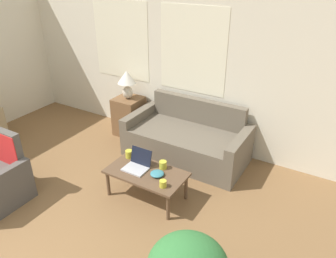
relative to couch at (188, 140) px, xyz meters
name	(u,v)px	position (x,y,z in m)	size (l,w,h in m)	color
wall_back	(160,60)	(-0.79, 0.47, 1.03)	(6.41, 0.06, 2.60)	silver
couch	(188,140)	(0.00, 0.00, 0.00)	(1.84, 0.91, 0.85)	#665B4C
side_table	(129,116)	(-1.24, 0.14, 0.06)	(0.45, 0.45, 0.67)	brown
table_lamp	(127,81)	(-1.24, 0.14, 0.70)	(0.31, 0.31, 0.48)	beige
coffee_table	(146,175)	(0.02, -1.17, 0.07)	(1.01, 0.55, 0.39)	brown
laptop	(137,164)	(-0.13, -1.15, 0.17)	(0.30, 0.28, 0.23)	#B7B7BC
cup_navy	(163,184)	(0.36, -1.32, 0.16)	(0.08, 0.08, 0.09)	gold
cup_yellow	(163,165)	(0.16, -0.99, 0.17)	(0.10, 0.10, 0.10)	gold
cup_white	(129,154)	(-0.37, -1.00, 0.17)	(0.10, 0.10, 0.11)	gold
snack_bowl	(157,174)	(0.18, -1.16, 0.14)	(0.17, 0.17, 0.05)	teal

